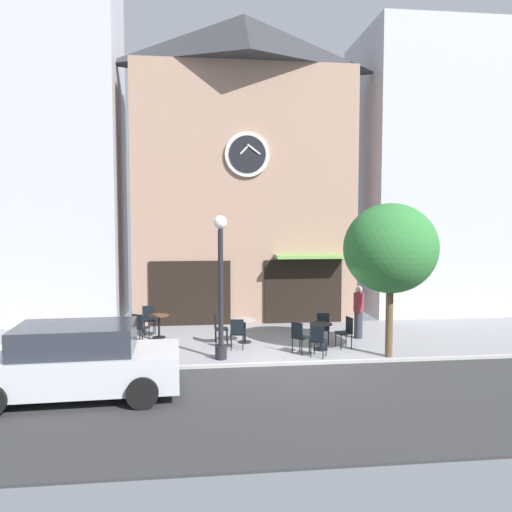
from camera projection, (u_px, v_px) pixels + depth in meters
ground_plane at (304, 366)px, 13.13m from camera, size 24.44×10.75×0.13m
clock_building at (244, 164)px, 19.05m from camera, size 8.17×3.55×11.35m
neighbor_building_left at (41, 124)px, 18.58m from camera, size 5.67×3.28×14.56m
neighbor_building_right at (426, 174)px, 21.30m from camera, size 5.77×4.93×11.32m
street_lamp at (221, 287)px, 13.53m from camera, size 0.36×0.36×3.87m
street_tree at (391, 249)px, 13.70m from camera, size 2.57×2.31×4.20m
cafe_table_center at (159, 323)px, 16.09m from camera, size 0.63×0.63×0.74m
cafe_table_center_right at (245, 327)px, 15.48m from camera, size 0.66×0.66×0.72m
cafe_table_near_door at (321, 332)px, 14.60m from camera, size 0.65×0.65×0.77m
cafe_chair_mid_row at (149, 317)px, 16.77m from camera, size 0.48×0.48×0.90m
cafe_chair_near_tree at (237, 331)px, 14.64m from camera, size 0.43×0.43×0.90m
cafe_chair_near_lamp at (139, 326)px, 15.41m from camera, size 0.55×0.55×0.90m
cafe_chair_by_entrance at (219, 326)px, 15.32m from camera, size 0.41×0.41×0.90m
cafe_chair_outer at (346, 330)px, 14.85m from camera, size 0.47×0.47×0.90m
cafe_chair_under_awning at (299, 335)px, 14.18m from camera, size 0.56×0.56×0.90m
cafe_chair_curbside at (318, 338)px, 13.78m from camera, size 0.54×0.54×0.90m
cafe_chair_corner at (323, 326)px, 15.41m from camera, size 0.50×0.50×0.90m
pedestrian_maroon at (358, 311)px, 16.02m from camera, size 0.36×0.36×1.67m
parked_car_silver at (76, 362)px, 10.69m from camera, size 4.37×2.16×1.55m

